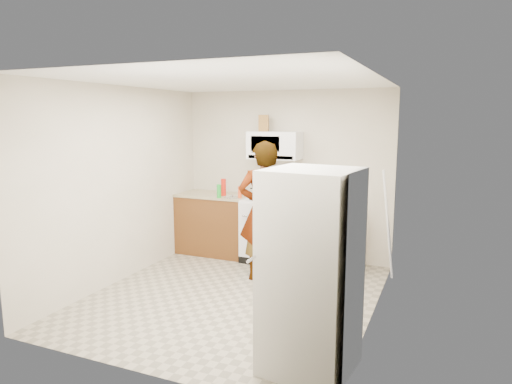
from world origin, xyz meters
The scene contains 20 objects.
floor centered at (0.00, 0.00, 0.00)m, with size 3.60×3.60×0.00m, color gray.
back_wall centered at (0.00, 1.79, 1.25)m, with size 3.20×0.02×2.50m, color beige.
right_wall centered at (1.59, 0.00, 1.25)m, with size 0.02×3.60×2.50m, color beige.
cabinet_left centered at (-1.04, 1.49, 0.45)m, with size 1.12×0.62×0.90m, color #5A3815.
counter_left centered at (-1.04, 1.49, 0.92)m, with size 1.14×0.64×0.04m, color tan.
cabinet_right centered at (0.68, 1.49, 0.45)m, with size 0.80×0.62×0.90m, color #5A3815.
counter_right centered at (0.68, 1.49, 0.92)m, with size 0.82×0.64×0.04m, color tan.
gas_range centered at (-0.10, 1.48, 0.49)m, with size 0.76×0.65×1.13m.
microwave centered at (-0.10, 1.61, 1.70)m, with size 0.76×0.38×0.40m, color white.
person centered at (0.10, 0.69, 0.91)m, with size 0.66×0.43×1.81m, color tan.
fridge centered at (1.27, -1.17, 0.85)m, with size 0.70×0.70×1.70m, color silver.
kettle centered at (0.79, 1.65, 1.02)m, with size 0.15×0.15×0.18m, color white.
jug centered at (-0.27, 1.61, 2.02)m, with size 0.14×0.14×0.24m, color brown.
saucepan centered at (-0.26, 1.58, 1.01)m, with size 0.20×0.20×0.11m, color #A9A9AD.
tray centered at (0.08, 1.32, 0.96)m, with size 0.25×0.16×0.05m, color white.
bottle_spray centered at (-0.85, 1.41, 1.06)m, with size 0.08×0.08×0.26m, color red.
bottle_hot_sauce centered at (-0.54, 1.33, 1.02)m, with size 0.06×0.06×0.17m, color #DF4418.
bottle_green_cap centered at (-0.81, 1.20, 1.04)m, with size 0.06×0.06×0.20m, color #1B9727.
pot_lid centered at (-0.65, 1.30, 0.94)m, with size 0.24×0.24×0.01m, color silver.
broom centered at (1.60, 1.22, 0.74)m, with size 0.03×0.03×1.48m, color silver.
Camera 1 is at (2.26, -4.65, 2.10)m, focal length 32.00 mm.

